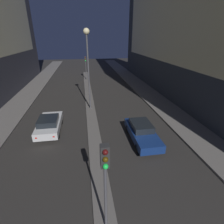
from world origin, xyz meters
The scene contains 6 objects.
median_strip centered at (0.00, 20.41, 0.05)m, with size 1.04×38.81×0.11m.
traffic_light_near centered at (0.00, 3.82, 3.22)m, with size 0.32×0.42×4.23m.
traffic_light_mid centered at (0.00, 32.29, 3.22)m, with size 0.32×0.42×4.23m.
street_lamp centered at (0.00, 17.59, 6.26)m, with size 0.62×0.62×8.35m.
car_left_lane centered at (-3.75, 13.06, 0.73)m, with size 1.85×4.34×1.41m.
car_right_lane centered at (3.75, 10.44, 0.73)m, with size 1.78×4.73×1.41m.
Camera 1 is at (-0.55, -1.09, 7.74)m, focal length 28.00 mm.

